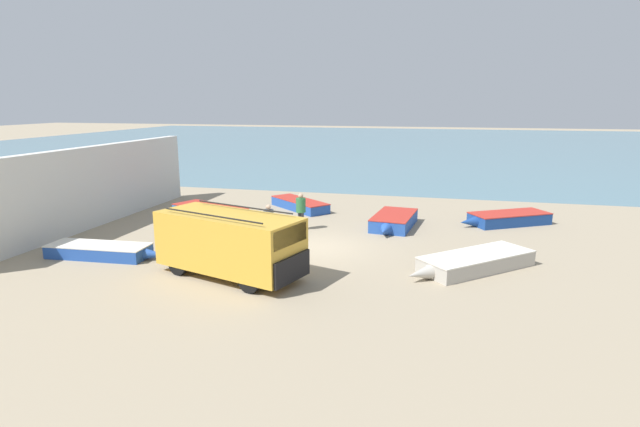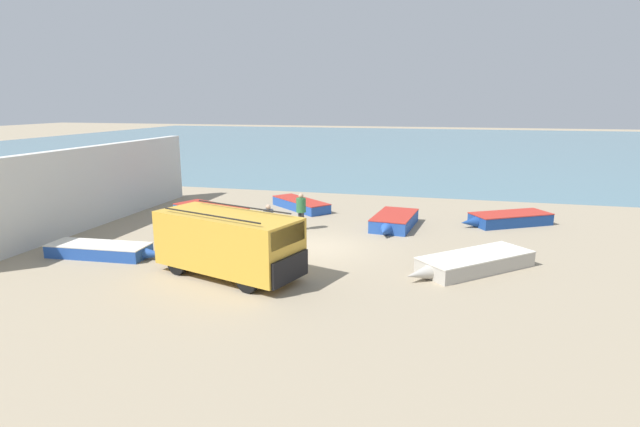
# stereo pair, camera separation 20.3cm
# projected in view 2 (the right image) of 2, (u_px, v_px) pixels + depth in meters

# --- Properties ---
(ground_plane) EXTENTS (200.00, 200.00, 0.00)m
(ground_plane) POSITION_uv_depth(u_px,v_px,m) (314.00, 247.00, 20.17)
(ground_plane) COLOR gray
(sea_water) EXTENTS (120.00, 80.00, 0.01)m
(sea_water) POSITION_uv_depth(u_px,v_px,m) (412.00, 144.00, 69.29)
(sea_water) COLOR slate
(sea_water) RESTS_ON ground_plane
(harbor_wall) EXTENTS (0.50, 15.21, 3.74)m
(harbor_wall) POSITION_uv_depth(u_px,v_px,m) (93.00, 186.00, 23.40)
(harbor_wall) COLOR silver
(harbor_wall) RESTS_ON ground_plane
(parked_van) EXTENTS (5.45, 3.42, 2.26)m
(parked_van) POSITION_uv_depth(u_px,v_px,m) (229.00, 242.00, 16.67)
(parked_van) COLOR gold
(parked_van) RESTS_ON ground_plane
(fishing_rowboat_0) EXTENTS (4.89, 3.07, 0.62)m
(fishing_rowboat_0) POSITION_uv_depth(u_px,v_px,m) (209.00, 212.00, 25.30)
(fishing_rowboat_0) COLOR #2D66AD
(fishing_rowboat_0) RESTS_ON ground_plane
(fishing_rowboat_1) EXTENTS (4.43, 3.22, 0.56)m
(fishing_rowboat_1) POSITION_uv_depth(u_px,v_px,m) (508.00, 219.00, 23.82)
(fishing_rowboat_1) COLOR navy
(fishing_rowboat_1) RESTS_ON ground_plane
(fishing_rowboat_2) EXTENTS (4.20, 3.71, 0.52)m
(fishing_rowboat_2) POSITION_uv_depth(u_px,v_px,m) (299.00, 204.00, 27.40)
(fishing_rowboat_2) COLOR #234CA3
(fishing_rowboat_2) RESTS_ON ground_plane
(fishing_rowboat_3) EXTENTS (2.03, 4.08, 0.61)m
(fishing_rowboat_3) POSITION_uv_depth(u_px,v_px,m) (394.00, 221.00, 23.29)
(fishing_rowboat_3) COLOR #234CA3
(fishing_rowboat_3) RESTS_ON ground_plane
(fishing_rowboat_4) EXTENTS (4.70, 1.49, 0.49)m
(fishing_rowboat_4) POSITION_uv_depth(u_px,v_px,m) (102.00, 250.00, 18.93)
(fishing_rowboat_4) COLOR #234CA3
(fishing_rowboat_4) RESTS_ON ground_plane
(fishing_rowboat_5) EXTENTS (4.48, 4.29, 0.55)m
(fishing_rowboat_5) POSITION_uv_depth(u_px,v_px,m) (473.00, 262.00, 17.41)
(fishing_rowboat_5) COLOR #ADA89E
(fishing_rowboat_5) RESTS_ON ground_plane
(fisherman_0) EXTENTS (0.43, 0.43, 1.62)m
(fisherman_0) POSITION_uv_depth(u_px,v_px,m) (268.00, 220.00, 20.68)
(fisherman_0) COLOR #5B564C
(fisherman_0) RESTS_ON ground_plane
(fisherman_1) EXTENTS (0.44, 0.44, 1.69)m
(fisherman_1) POSITION_uv_depth(u_px,v_px,m) (301.00, 208.00, 22.78)
(fisherman_1) COLOR #38383D
(fisherman_1) RESTS_ON ground_plane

